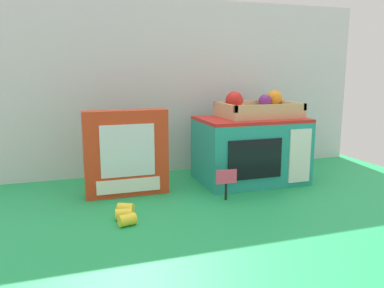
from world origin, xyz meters
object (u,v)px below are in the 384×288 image
at_px(price_sign, 226,180).
at_px(loose_toy_banana, 125,214).
at_px(toy_microwave, 250,149).
at_px(food_groups_crate, 258,108).
at_px(cookie_set_box, 126,153).

xyz_separation_m(price_sign, loose_toy_banana, (-0.33, -0.06, -0.05)).
xyz_separation_m(toy_microwave, price_sign, (-0.17, -0.18, -0.05)).
bearing_deg(loose_toy_banana, food_groups_crate, 26.70).
xyz_separation_m(toy_microwave, loose_toy_banana, (-0.50, -0.24, -0.10)).
relative_size(food_groups_crate, loose_toy_banana, 2.14).
distance_m(toy_microwave, loose_toy_banana, 0.57).
relative_size(cookie_set_box, price_sign, 2.83).
height_order(food_groups_crate, cookie_set_box, food_groups_crate).
bearing_deg(cookie_set_box, price_sign, -28.37).
height_order(cookie_set_box, loose_toy_banana, cookie_set_box).
bearing_deg(cookie_set_box, food_groups_crate, 6.18).
distance_m(toy_microwave, cookie_set_box, 0.46).
bearing_deg(price_sign, food_groups_crate, 44.36).
bearing_deg(food_groups_crate, toy_microwave, -144.23).
bearing_deg(loose_toy_banana, toy_microwave, 25.85).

